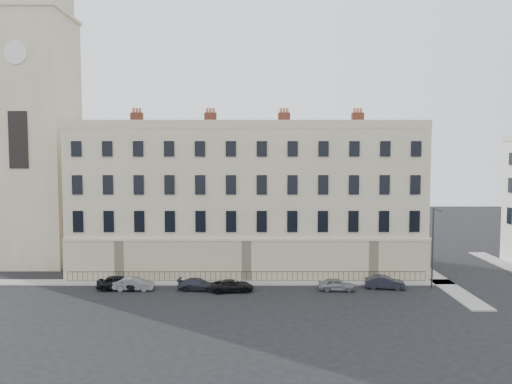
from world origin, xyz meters
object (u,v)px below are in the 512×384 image
car_d (232,286)px  streetlamp (433,244)px  car_a (119,283)px  car_e (337,285)px  car_f (385,282)px  car_b (134,284)px  car_c (198,284)px

car_d → streetlamp: size_ratio=0.51×
car_a → car_e: size_ratio=1.19×
car_e → streetlamp: (8.97, 0.62, 3.62)m
car_d → car_e: (9.50, 0.25, 0.03)m
car_a → car_e: bearing=-90.5°
car_a → car_f: size_ratio=1.09×
car_a → car_b: (1.38, -0.12, -0.07)m
car_b → car_f: car_b is taller
car_b → car_d: bearing=-92.8°
car_e → car_d: bearing=96.3°
car_c → car_e: 12.67m
car_c → car_d: car_c is taller
car_e → streetlamp: streetlamp is taller
car_f → car_b: bearing=100.5°
car_d → streetlamp: bearing=-94.6°
car_c → car_d: size_ratio=0.97×
car_c → car_e: size_ratio=1.12×
car_b → streetlamp: (27.53, 0.43, 3.59)m
car_e → car_f: size_ratio=0.92×
car_e → streetlamp: bearing=-81.2°
car_b → car_f: size_ratio=1.00×
car_f → car_d: bearing=103.0°
car_a → streetlamp: (28.92, 0.32, 3.52)m
car_b → car_e: bearing=-90.6°
car_c → car_d: bearing=-92.4°
car_d → car_e: 9.51m
car_d → car_b: bearing=80.0°
car_c → car_a: bearing=94.5°
car_b → car_c: 5.89m
car_c → streetlamp: size_ratio=0.49×
car_c → streetlamp: 21.95m
car_a → car_e: (19.95, -0.30, -0.11)m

